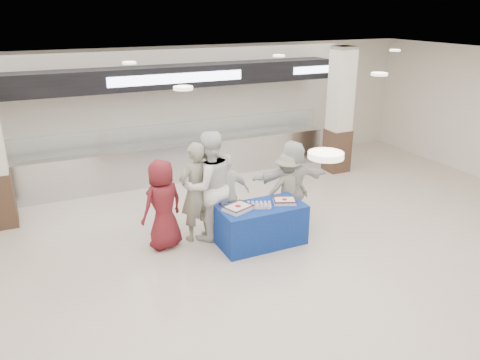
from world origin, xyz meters
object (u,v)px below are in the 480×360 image
civilian_maroon (163,205)px  soldier_a (196,192)px  sheet_cake_left (238,207)px  cupcake_tray (259,205)px  civilian_white (292,181)px  sheet_cake_right (285,201)px  soldier_b (287,188)px  chef_short (227,195)px  display_table (261,225)px  chef_tall (209,186)px

civilian_maroon → soldier_a: size_ratio=0.88×
sheet_cake_left → civilian_maroon: civilian_maroon is taller
cupcake_tray → civilian_white: (1.08, 0.69, 0.06)m
sheet_cake_left → cupcake_tray: sheet_cake_left is taller
cupcake_tray → soldier_a: 1.18m
sheet_cake_right → soldier_b: 0.83m
soldier_b → sheet_cake_right: bearing=61.8°
cupcake_tray → sheet_cake_left: bearing=175.6°
sheet_cake_left → sheet_cake_right: (0.90, -0.06, -0.00)m
chef_short → civilian_white: size_ratio=0.95×
chef_short → sheet_cake_left: bearing=80.1°
sheet_cake_left → cupcake_tray: (0.40, -0.03, -0.02)m
display_table → civilian_maroon: civilian_maroon is taller
sheet_cake_left → soldier_b: soldier_b is taller
civilian_white → civilian_maroon: bearing=10.4°
civilian_maroon → civilian_white: bearing=161.0°
display_table → chef_tall: chef_tall is taller
chef_short → civilian_white: civilian_white is taller
cupcake_tray → chef_short: (-0.34, 0.66, 0.02)m
display_table → chef_tall: size_ratio=0.75×
sheet_cake_right → chef_short: 1.09m
sheet_cake_right → civilian_maroon: civilian_maroon is taller
chef_tall → chef_short: (0.35, 0.00, -0.23)m
soldier_a → chef_tall: chef_tall is taller
soldier_a → chef_short: bearing=160.6°
cupcake_tray → civilian_white: bearing=32.6°
display_table → civilian_white: civilian_white is taller
sheet_cake_right → civilian_white: size_ratio=0.29×
cupcake_tray → soldier_a: (-0.93, 0.71, 0.16)m
cupcake_tray → soldier_b: bearing=34.5°
display_table → sheet_cake_right: (0.44, -0.04, 0.42)m
sheet_cake_left → soldier_b: bearing=24.8°
display_table → soldier_a: soldier_a is taller
display_table → civilian_maroon: 1.81m
soldier_a → soldier_b: soldier_a is taller
cupcake_tray → chef_short: 0.74m
display_table → soldier_b: (0.90, 0.64, 0.34)m
display_table → civilian_white: (1.02, 0.67, 0.46)m
soldier_b → civilian_maroon: bearing=5.5°
sheet_cake_left → sheet_cake_right: 0.90m
sheet_cake_right → civilian_maroon: bearing=161.7°
cupcake_tray → soldier_a: size_ratio=0.24×
sheet_cake_left → chef_short: (0.06, 0.63, -0.00)m
sheet_cake_left → sheet_cake_right: size_ratio=1.15×
sheet_cake_right → soldier_b: bearing=56.3°
cupcake_tray → civilian_maroon: civilian_maroon is taller
sheet_cake_left → sheet_cake_right: sheet_cake_left is taller
soldier_a → sheet_cake_right: bearing=138.5°
chef_short → soldier_b: size_ratio=1.11×
soldier_b → sheet_cake_left: bearing=30.3°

